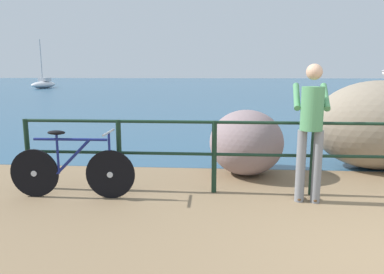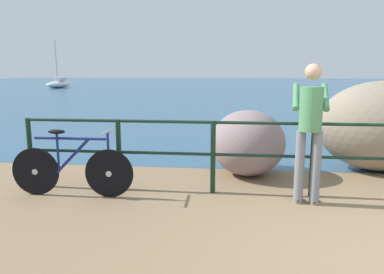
{
  "view_description": "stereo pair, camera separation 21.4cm",
  "coord_description": "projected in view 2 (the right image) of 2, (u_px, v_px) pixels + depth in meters",
  "views": [
    {
      "loc": [
        -1.98,
        -3.06,
        1.68
      ],
      "look_at": [
        -2.36,
        2.26,
        0.72
      ],
      "focal_mm": 33.85,
      "sensor_mm": 36.0,
      "label": 1
    },
    {
      "loc": [
        -1.76,
        -3.04,
        1.68
      ],
      "look_at": [
        -2.36,
        2.26,
        0.72
      ],
      "focal_mm": 33.85,
      "sensor_mm": 36.0,
      "label": 2
    }
  ],
  "objects": [
    {
      "name": "person_at_railing",
      "position": [
        310.0,
        127.0,
        4.53
      ],
      "size": [
        0.51,
        0.66,
        1.78
      ],
      "rotation": [
        0.0,
        0.0,
        1.43
      ],
      "color": "slate",
      "rests_on": "ground_plane"
    },
    {
      "name": "ground_plane",
      "position": [
        261.0,
        100.0,
        22.65
      ],
      "size": [
        120.0,
        120.0,
        0.1
      ],
      "primitive_type": "cube",
      "color": "#846B4C"
    },
    {
      "name": "promenade_railing",
      "position": [
        366.0,
        152.0,
        4.78
      ],
      "size": [
        9.49,
        0.07,
        1.02
      ],
      "color": "black",
      "rests_on": "ground_plane"
    },
    {
      "name": "sailboat",
      "position": [
        59.0,
        84.0,
        37.87
      ],
      "size": [
        1.37,
        4.42,
        4.9
      ],
      "rotation": [
        0.0,
        0.0,
        4.7
      ],
      "color": "white",
      "rests_on": "sea_surface"
    },
    {
      "name": "sea_surface",
      "position": [
        246.0,
        84.0,
        50.14
      ],
      "size": [
        120.0,
        90.0,
        0.01
      ],
      "primitive_type": "cube",
      "color": "#2D5675",
      "rests_on": "ground_plane"
    },
    {
      "name": "bicycle",
      "position": [
        72.0,
        168.0,
        4.91
      ],
      "size": [
        1.7,
        0.48,
        0.92
      ],
      "rotation": [
        0.0,
        0.0,
        0.02
      ],
      "color": "black",
      "rests_on": "ground_plane"
    },
    {
      "name": "breakwater_boulder_left",
      "position": [
        248.0,
        143.0,
        5.93
      ],
      "size": [
        1.21,
        1.32,
        1.07
      ],
      "color": "gray",
      "rests_on": "ground"
    },
    {
      "name": "breakwater_boulder_main",
      "position": [
        383.0,
        126.0,
        6.15
      ],
      "size": [
        2.2,
        1.54,
        1.54
      ],
      "color": "gray",
      "rests_on": "ground"
    }
  ]
}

